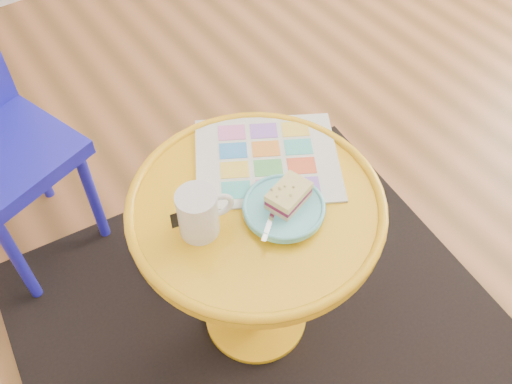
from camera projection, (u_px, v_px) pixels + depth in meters
floor at (432, 199)px, 1.96m from camera, size 4.00×4.00×0.00m
room_walls at (43, 132)px, 2.08m from camera, size 4.00×4.00×4.00m
rug at (256, 317)px, 1.67m from camera, size 1.39×1.21×0.01m
side_table at (256, 243)px, 1.37m from camera, size 0.57×0.57×0.54m
newspaper at (267, 159)px, 1.33m from camera, size 0.43×0.41×0.01m
mug at (199, 212)px, 1.16m from camera, size 0.12×0.09×0.11m
plate at (284, 208)px, 1.22m from camera, size 0.18×0.18×0.02m
cake_slice at (289, 195)px, 1.21m from camera, size 0.11×0.09×0.04m
fork at (273, 212)px, 1.20m from camera, size 0.12×0.10×0.00m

